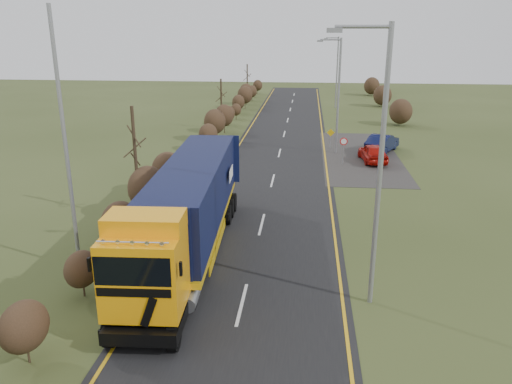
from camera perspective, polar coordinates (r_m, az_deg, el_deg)
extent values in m
plane|color=#343F1B|center=(22.30, -0.29, -7.52)|extent=(160.00, 160.00, 0.00)
cube|color=black|center=(31.59, 1.65, 0.27)|extent=(8.00, 120.00, 0.02)
cube|color=#2E2B29|center=(41.38, 11.75, 4.16)|extent=(6.00, 18.00, 0.02)
cube|color=gold|center=(32.05, -4.96, 0.51)|extent=(0.12, 116.00, 0.01)
cube|color=gold|center=(31.54, 8.37, 0.09)|extent=(0.12, 116.00, 0.01)
cube|color=silver|center=(18.78, -1.63, -12.66)|extent=(0.12, 3.00, 0.01)
cube|color=silver|center=(25.94, 0.66, -3.68)|extent=(0.12, 3.00, 0.01)
cube|color=silver|center=(33.49, 1.91, 1.33)|extent=(0.12, 3.00, 0.01)
cube|color=silver|center=(41.20, 2.70, 4.49)|extent=(0.12, 3.00, 0.01)
cube|color=silver|center=(49.01, 3.25, 6.65)|extent=(0.12, 3.00, 0.01)
cube|color=silver|center=(56.87, 3.64, 8.21)|extent=(0.12, 3.00, 0.01)
cube|color=silver|center=(64.77, 3.94, 9.39)|extent=(0.12, 3.00, 0.01)
cube|color=silver|center=(72.69, 4.18, 10.31)|extent=(0.12, 3.00, 0.01)
cube|color=silver|center=(80.62, 4.37, 11.06)|extent=(0.12, 3.00, 0.01)
ellipsoid|color=#312316|center=(16.74, -25.00, -13.76)|extent=(1.34, 1.74, 1.54)
ellipsoid|color=#312316|center=(19.88, -19.32, -8.31)|extent=(1.21, 1.57, 1.39)
ellipsoid|color=#312316|center=(23.09, -15.29, -3.26)|extent=(1.58, 2.06, 1.82)
ellipsoid|color=#312316|center=(26.53, -12.31, 0.53)|extent=(1.96, 2.55, 2.25)
ellipsoid|color=#312316|center=(30.24, -10.09, 2.56)|extent=(1.83, 2.38, 2.10)
ellipsoid|color=#312316|center=(34.06, -8.13, 3.64)|extent=(1.37, 1.78, 1.57)
ellipsoid|color=#312316|center=(37.91, -6.85, 4.90)|extent=(1.20, 1.56, 1.38)
ellipsoid|color=#312316|center=(41.64, -5.49, 6.58)|extent=(1.55, 2.02, 1.78)
ellipsoid|color=#312316|center=(45.46, -4.73, 8.03)|extent=(1.95, 2.53, 2.24)
ellipsoid|color=#312316|center=(49.32, -3.66, 8.73)|extent=(1.85, 2.41, 2.13)
ellipsoid|color=#312316|center=(53.33, -3.18, 8.96)|extent=(1.40, 1.81, 1.61)
ellipsoid|color=#312316|center=(57.23, -2.30, 9.40)|extent=(1.19, 1.55, 1.37)
ellipsoid|color=#312316|center=(61.14, -2.02, 10.24)|extent=(1.52, 1.97, 1.75)
ellipsoid|color=#312316|center=(64.99, -1.27, 11.04)|extent=(1.93, 2.51, 2.22)
ellipsoid|color=#312316|center=(68.98, -1.13, 11.40)|extent=(1.88, 2.44, 2.16)
ellipsoid|color=#312316|center=(72.93, -0.46, 11.42)|extent=(1.43, 1.85, 1.64)
ellipsoid|color=#312316|center=(76.95, -0.40, 11.60)|extent=(1.19, 1.55, 1.37)
ellipsoid|color=#312316|center=(80.84, 0.19, 12.10)|extent=(1.49, 1.93, 1.71)
cylinder|color=#36291B|center=(26.37, -13.55, 3.02)|extent=(0.18, 0.18, 6.05)
cylinder|color=#36291B|center=(51.26, -3.98, 9.96)|extent=(0.18, 0.18, 5.06)
cylinder|color=#36291B|center=(72.88, -1.01, 12.39)|extent=(0.18, 0.18, 5.15)
cube|color=black|center=(17.89, -11.35, -12.27)|extent=(2.58, 4.63, 0.44)
cube|color=#FFA10B|center=(16.39, -12.60, -8.87)|extent=(2.56, 2.28, 2.56)
cube|color=black|center=(16.43, -13.32, -15.99)|extent=(2.46, 0.24, 0.54)
cube|color=black|center=(16.00, -15.08, -12.99)|extent=(0.59, 0.05, 1.06)
cube|color=black|center=(15.74, -12.19, -13.31)|extent=(0.59, 0.05, 1.06)
cube|color=black|center=(15.26, -13.97, -8.82)|extent=(2.31, 0.17, 0.93)
cube|color=black|center=(15.55, -13.82, -11.13)|extent=(2.26, 0.14, 0.28)
cube|color=#FFA10B|center=(16.07, -12.59, -3.37)|extent=(2.52, 1.50, 0.55)
cylinder|color=silver|center=(15.11, -13.93, -5.60)|extent=(2.16, 0.17, 0.06)
cube|color=black|center=(15.94, -18.53, -7.86)|extent=(0.09, 0.12, 0.44)
cube|color=black|center=(15.04, -8.59, -8.67)|extent=(0.09, 0.12, 0.44)
cylinder|color=gray|center=(18.54, -14.42, -11.20)|extent=(0.61, 1.30, 0.55)
cylinder|color=gray|center=(17.92, -7.46, -11.82)|extent=(0.61, 1.30, 0.55)
cube|color=gold|center=(23.24, -6.90, -3.33)|extent=(3.07, 12.49, 0.24)
cube|color=black|center=(22.75, -7.04, 0.12)|extent=(3.03, 12.10, 2.70)
cube|color=#0D1439|center=(28.42, -4.39, 3.81)|extent=(2.44, 0.18, 2.70)
cube|color=#0D1439|center=(17.32, -11.40, -5.94)|extent=(2.44, 0.18, 2.70)
cube|color=black|center=(26.86, -5.14, -1.60)|extent=(2.43, 3.65, 0.34)
cube|color=gold|center=(22.90, -10.32, -5.64)|extent=(0.32, 5.40, 0.44)
cube|color=gold|center=(22.37, -4.37, -5.97)|extent=(0.32, 5.40, 0.44)
cylinder|color=black|center=(17.06, -16.32, -15.01)|extent=(0.36, 1.04, 1.02)
cylinder|color=black|center=(16.44, -9.37, -15.82)|extent=(0.36, 1.04, 1.02)
cylinder|color=black|center=(19.01, -13.57, -11.12)|extent=(0.36, 1.04, 1.02)
cylinder|color=black|center=(18.47, -7.39, -11.66)|extent=(0.36, 1.04, 1.02)
cylinder|color=black|center=(26.30, -7.70, -2.42)|extent=(0.36, 1.04, 1.02)
cylinder|color=black|center=(25.91, -3.25, -2.60)|extent=(0.36, 1.04, 1.02)
cylinder|color=black|center=(27.20, -7.23, -1.71)|extent=(0.36, 1.04, 1.02)
cylinder|color=black|center=(26.82, -2.93, -1.87)|extent=(0.36, 1.04, 1.02)
cylinder|color=black|center=(28.11, -6.79, -1.04)|extent=(0.36, 1.04, 1.02)
cylinder|color=black|center=(27.74, -2.62, -1.19)|extent=(0.36, 1.04, 1.02)
imported|color=#AF0F08|center=(39.28, 13.21, 4.37)|extent=(2.11, 4.28, 1.40)
imported|color=#090F35|center=(42.79, 14.22, 5.45)|extent=(3.39, 4.75, 1.49)
cylinder|color=gray|center=(17.53, 13.96, 2.02)|extent=(0.18, 0.18, 9.88)
cylinder|color=gray|center=(16.80, 12.12, 17.99)|extent=(1.76, 0.12, 0.12)
cube|color=gray|center=(16.73, 8.96, 17.79)|extent=(0.49, 0.20, 0.15)
cylinder|color=gray|center=(40.97, 9.39, 10.63)|extent=(0.18, 0.18, 9.10)
cylinder|color=gray|center=(40.62, 8.53, 16.84)|extent=(1.62, 0.12, 0.12)
cube|color=gray|center=(40.60, 7.33, 16.75)|extent=(0.46, 0.18, 0.14)
cylinder|color=gray|center=(66.50, 9.23, 13.28)|extent=(0.18, 0.18, 8.94)
cylinder|color=gray|center=(66.27, 8.71, 17.03)|extent=(1.59, 0.12, 0.12)
cube|color=gray|center=(66.24, 7.99, 16.97)|extent=(0.45, 0.18, 0.14)
cylinder|color=gray|center=(20.95, -20.93, 4.86)|extent=(0.16, 0.16, 10.54)
cylinder|color=gray|center=(37.99, 9.92, 4.42)|extent=(0.08, 0.08, 1.78)
cylinder|color=red|center=(37.77, 10.00, 5.72)|extent=(0.57, 0.04, 0.57)
cylinder|color=white|center=(37.75, 10.00, 5.71)|extent=(0.43, 0.02, 0.43)
cylinder|color=gray|center=(43.15, 8.48, 5.77)|extent=(0.08, 0.08, 1.30)
cube|color=#DFAD0C|center=(42.96, 8.53, 6.73)|extent=(0.66, 0.04, 0.66)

